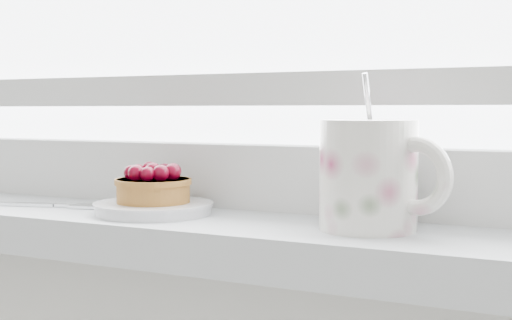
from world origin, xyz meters
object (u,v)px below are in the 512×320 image
Objects in this scene: floral_mug at (372,173)px; fork at (40,205)px; raspberry_tart at (153,185)px; saucer at (154,208)px.

fork is at bearing -177.78° from floral_mug.
saucer is at bearing -125.94° from raspberry_tart.
floral_mug reaches higher than fork.
raspberry_tart reaches higher than fork.
floral_mug reaches higher than saucer.
floral_mug is (0.23, 0.00, 0.02)m from raspberry_tart.
fork is (-0.38, -0.01, -0.05)m from floral_mug.
saucer is at bearing 3.99° from fork.
saucer reaches higher than fork.
saucer is 0.02m from raspberry_tart.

